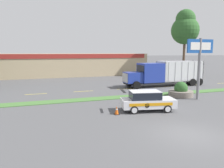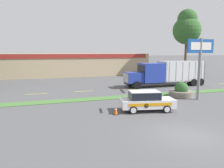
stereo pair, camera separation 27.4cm
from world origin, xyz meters
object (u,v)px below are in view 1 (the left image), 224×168
Objects in this scene: rally_car at (147,101)px; traffic_cone at (117,110)px; store_sign_post at (200,56)px; stone_planter at (181,91)px; dump_truck_mid at (157,74)px.

traffic_cone is at bearing -174.78° from rally_car.
stone_planter is (-0.62, 1.83, -3.76)m from store_sign_post.
rally_car is (-7.32, -10.83, -0.84)m from dump_truck_mid.
rally_car reaches higher than stone_planter.
rally_car is at bearing -124.05° from dump_truck_mid.
stone_planter is (6.19, 4.02, -0.29)m from rally_car.
dump_truck_mid reaches higher than stone_planter.
stone_planter is (-1.13, -6.81, -1.13)m from dump_truck_mid.
stone_planter is at bearing -99.42° from dump_truck_mid.
dump_truck_mid is 14.97m from traffic_cone.
store_sign_post is at bearing -93.40° from dump_truck_mid.
rally_car is 6.92× the size of traffic_cone.
store_sign_post is at bearing 14.38° from traffic_cone.
stone_planter is at bearing 32.99° from rally_car.
store_sign_post is (-0.51, -8.65, 2.63)m from dump_truck_mid.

